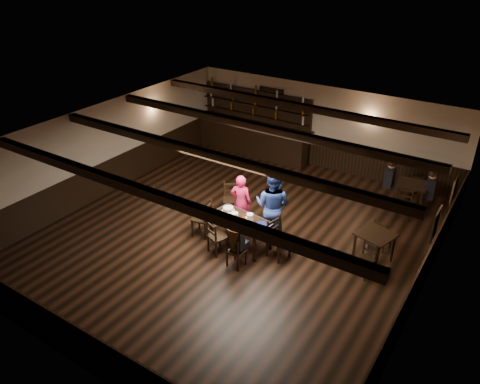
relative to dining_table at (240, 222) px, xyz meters
The scene contains 25 objects.
ground 0.79m from the dining_table, 134.13° to the left, with size 10.00×10.00×0.00m, color black.
room_shell 1.17m from the dining_table, 129.94° to the left, with size 9.02×10.02×2.71m.
dining_table is the anchor object (origin of this frame).
chair_near_left 0.71m from the dining_table, 116.82° to the right, with size 0.53×0.52×0.89m.
chair_near_right 0.93m from the dining_table, 65.21° to the right, with size 0.39×0.37×0.80m.
chair_end_left 1.00m from the dining_table, behind, with size 0.50×0.52×0.96m.
chair_end_right 0.94m from the dining_table, ahead, with size 0.54×0.55×0.99m.
chair_far_pushed 1.52m from the dining_table, 131.94° to the left, with size 0.61×0.60×0.95m.
woman_pink 0.80m from the dining_table, 122.14° to the left, with size 0.55×0.36×1.51m, color #EE284D.
man_blue 0.88m from the dining_table, 52.57° to the left, with size 0.93×0.72×1.90m, color navy.
seated_person 0.88m from the dining_table, 63.60° to the right, with size 0.35×0.53×0.85m.
cake 0.49m from the dining_table, 161.93° to the left, with size 0.32×0.32×0.10m.
plate_stack_a 0.21m from the dining_table, 151.22° to the right, with size 0.17×0.17×0.16m, color white.
plate_stack_b 0.31m from the dining_table, ahead, with size 0.16×0.16×0.19m, color white.
tea_light 0.19m from the dining_table, 36.30° to the left, with size 0.04×0.04×0.06m.
salt_shaker 0.42m from the dining_table, 12.40° to the right, with size 0.04×0.04×0.09m, color silver.
pepper_shaker 0.46m from the dining_table, 17.77° to the right, with size 0.04×0.04×0.10m, color #A5A8AD.
drink_glass 0.32m from the dining_table, 12.19° to the left, with size 0.07×0.07×0.11m, color silver.
menu_red 0.51m from the dining_table, 21.71° to the right, with size 0.31×0.22×0.00m, color maroon.
menu_blue 0.59m from the dining_table, ahead, with size 0.28×0.20×0.00m, color #101754.
bar_counter 5.74m from the dining_table, 118.79° to the left, with size 4.39×0.70×2.20m.
back_table_a 3.16m from the dining_table, 21.12° to the left, with size 0.94×0.94×0.75m.
back_table_b 5.06m from the dining_table, 54.20° to the left, with size 0.85×0.85×0.75m.
bg_patron_left 4.79m from the dining_table, 61.07° to the left, with size 0.23×0.38×0.79m.
bg_patron_right 5.37m from the dining_table, 50.16° to the left, with size 0.29×0.41×0.79m.
Camera 1 is at (5.50, -8.33, 6.64)m, focal length 35.00 mm.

